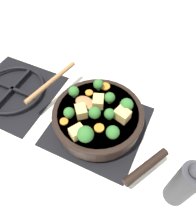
% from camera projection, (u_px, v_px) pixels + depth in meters
% --- Properties ---
extents(ground_plane, '(2.40, 2.40, 0.00)m').
position_uv_depth(ground_plane, '(98.00, 126.00, 0.75)').
color(ground_plane, silver).
extents(front_burner_grate, '(0.31, 0.31, 0.03)m').
position_uv_depth(front_burner_grate, '(98.00, 124.00, 0.74)').
color(front_burner_grate, black).
rests_on(front_burner_grate, ground_plane).
extents(rear_burner_grate, '(0.31, 0.31, 0.03)m').
position_uv_depth(rear_burner_grate, '(13.00, 90.00, 0.83)').
color(rear_burner_grate, black).
rests_on(rear_burner_grate, ground_plane).
extents(skillet_pan, '(0.32, 0.39, 0.06)m').
position_uv_depth(skillet_pan, '(98.00, 117.00, 0.71)').
color(skillet_pan, black).
rests_on(skillet_pan, front_burner_grate).
extents(wooden_spoon, '(0.23, 0.22, 0.02)m').
position_uv_depth(wooden_spoon, '(65.00, 90.00, 0.73)').
color(wooden_spoon, olive).
rests_on(wooden_spoon, skillet_pan).
extents(tofu_cube_center_large, '(0.05, 0.05, 0.03)m').
position_uv_depth(tofu_cube_center_large, '(98.00, 102.00, 0.69)').
color(tofu_cube_center_large, tan).
rests_on(tofu_cube_center_large, skillet_pan).
extents(tofu_cube_near_handle, '(0.05, 0.05, 0.03)m').
position_uv_depth(tofu_cube_near_handle, '(77.00, 132.00, 0.62)').
color(tofu_cube_near_handle, tan).
rests_on(tofu_cube_near_handle, skillet_pan).
extents(tofu_cube_east_chunk, '(0.05, 0.05, 0.03)m').
position_uv_depth(tofu_cube_east_chunk, '(81.00, 111.00, 0.67)').
color(tofu_cube_east_chunk, tan).
rests_on(tofu_cube_east_chunk, skillet_pan).
extents(tofu_cube_west_chunk, '(0.05, 0.05, 0.03)m').
position_uv_depth(tofu_cube_west_chunk, '(122.00, 115.00, 0.66)').
color(tofu_cube_west_chunk, tan).
rests_on(tofu_cube_west_chunk, skillet_pan).
extents(broccoli_floret_near_spoon, '(0.03, 0.03, 0.04)m').
position_uv_depth(broccoli_floret_near_spoon, '(110.00, 98.00, 0.69)').
color(broccoli_floret_near_spoon, '#709956').
rests_on(broccoli_floret_near_spoon, skillet_pan).
extents(broccoli_floret_center_top, '(0.04, 0.04, 0.04)m').
position_uv_depth(broccoli_floret_center_top, '(96.00, 113.00, 0.65)').
color(broccoli_floret_center_top, '#709956').
rests_on(broccoli_floret_center_top, skillet_pan).
extents(broccoli_floret_east_rim, '(0.03, 0.03, 0.04)m').
position_uv_depth(broccoli_floret_east_rim, '(74.00, 92.00, 0.70)').
color(broccoli_floret_east_rim, '#709956').
rests_on(broccoli_floret_east_rim, skillet_pan).
extents(broccoli_floret_west_rim, '(0.03, 0.03, 0.04)m').
position_uv_depth(broccoli_floret_west_rim, '(69.00, 113.00, 0.65)').
color(broccoli_floret_west_rim, '#709956').
rests_on(broccoli_floret_west_rim, skillet_pan).
extents(broccoli_floret_north_edge, '(0.05, 0.05, 0.05)m').
position_uv_depth(broccoli_floret_north_edge, '(85.00, 134.00, 0.60)').
color(broccoli_floret_north_edge, '#709956').
rests_on(broccoli_floret_north_edge, skillet_pan).
extents(broccoli_floret_south_cluster, '(0.04, 0.04, 0.05)m').
position_uv_depth(broccoli_floret_south_cluster, '(113.00, 132.00, 0.61)').
color(broccoli_floret_south_cluster, '#709956').
rests_on(broccoli_floret_south_cluster, skillet_pan).
extents(broccoli_floret_mid_floret, '(0.04, 0.04, 0.05)m').
position_uv_depth(broccoli_floret_mid_floret, '(127.00, 105.00, 0.67)').
color(broccoli_floret_mid_floret, '#709956').
rests_on(broccoli_floret_mid_floret, skillet_pan).
extents(broccoli_floret_small_inner, '(0.03, 0.03, 0.04)m').
position_uv_depth(broccoli_floret_small_inner, '(110.00, 114.00, 0.65)').
color(broccoli_floret_small_inner, '#709956').
rests_on(broccoli_floret_small_inner, skillet_pan).
extents(broccoli_floret_tall_stem, '(0.03, 0.03, 0.04)m').
position_uv_depth(broccoli_floret_tall_stem, '(98.00, 84.00, 0.72)').
color(broccoli_floret_tall_stem, '#709956').
rests_on(broccoli_floret_tall_stem, skillet_pan).
extents(carrot_slice_orange_thin, '(0.03, 0.03, 0.01)m').
position_uv_depth(carrot_slice_orange_thin, '(105.00, 86.00, 0.75)').
color(carrot_slice_orange_thin, orange).
rests_on(carrot_slice_orange_thin, skillet_pan).
extents(carrot_slice_near_center, '(0.03, 0.03, 0.01)m').
position_uv_depth(carrot_slice_near_center, '(99.00, 128.00, 0.65)').
color(carrot_slice_near_center, orange).
rests_on(carrot_slice_near_center, skillet_pan).
extents(carrot_slice_edge_slice, '(0.03, 0.03, 0.01)m').
position_uv_depth(carrot_slice_edge_slice, '(89.00, 93.00, 0.73)').
color(carrot_slice_edge_slice, orange).
rests_on(carrot_slice_edge_slice, skillet_pan).
extents(carrot_slice_under_broccoli, '(0.03, 0.03, 0.01)m').
position_uv_depth(carrot_slice_under_broccoli, '(64.00, 121.00, 0.66)').
color(carrot_slice_under_broccoli, orange).
rests_on(carrot_slice_under_broccoli, skillet_pan).
extents(pepper_mill, '(0.06, 0.06, 0.21)m').
position_uv_depth(pepper_mill, '(184.00, 184.00, 0.54)').
color(pepper_mill, '#333338').
rests_on(pepper_mill, ground_plane).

